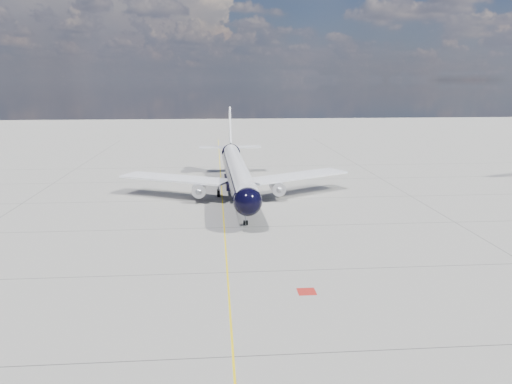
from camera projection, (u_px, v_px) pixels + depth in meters
ground at (222, 193)px, 81.93m from camera, size 320.00×320.00×0.00m
taxiway_centerline at (222, 200)px, 77.07m from camera, size 0.16×160.00×0.01m
red_marking at (307, 292)px, 43.58m from camera, size 1.60×1.60×0.01m
main_airliner at (237, 171)px, 78.66m from camera, size 37.26×45.29×13.10m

